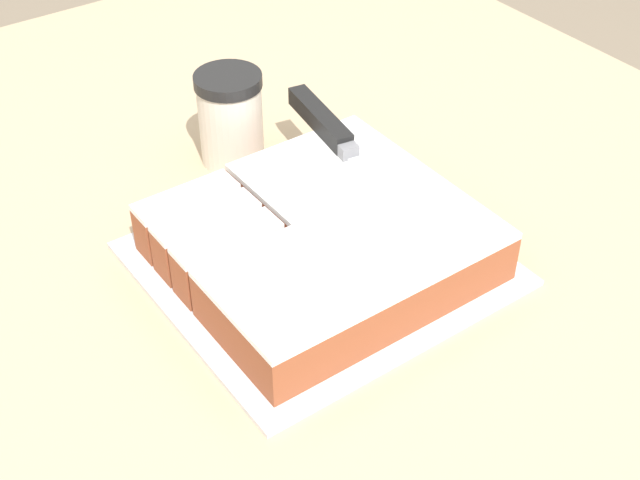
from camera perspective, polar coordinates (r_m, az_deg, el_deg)
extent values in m
cube|color=tan|center=(1.36, 1.36, -13.40)|extent=(1.40, 1.10, 0.90)
cube|color=silver|center=(0.96, 0.00, -1.52)|extent=(0.32, 0.35, 0.01)
cube|color=#994C2D|center=(0.97, 2.91, 1.16)|extent=(0.28, 0.18, 0.05)
cube|color=white|center=(0.95, 2.97, 2.58)|extent=(0.28, 0.18, 0.01)
cube|color=#994C2D|center=(0.86, -2.34, -4.70)|extent=(0.15, 0.12, 0.05)
cube|color=white|center=(0.84, -2.39, -3.23)|extent=(0.15, 0.12, 0.01)
cube|color=#994C2D|center=(0.98, -8.42, 1.33)|extent=(0.04, 0.12, 0.05)
cube|color=white|center=(0.96, -8.59, 2.73)|extent=(0.04, 0.12, 0.01)
cube|color=#994C2D|center=(0.95, -7.18, 0.05)|extent=(0.04, 0.12, 0.05)
cube|color=white|center=(0.93, -7.33, 1.47)|extent=(0.04, 0.12, 0.01)
cube|color=#994C2D|center=(0.92, -5.86, -1.31)|extent=(0.04, 0.12, 0.05)
cube|color=white|center=(0.90, -5.99, 0.13)|extent=(0.04, 0.12, 0.01)
cube|color=silver|center=(0.95, 4.13, 2.94)|extent=(0.18, 0.05, 0.00)
cube|color=slate|center=(1.01, 1.81, 5.72)|extent=(0.02, 0.02, 0.02)
cube|color=black|center=(1.06, 0.00, 7.77)|extent=(0.13, 0.04, 0.02)
cylinder|color=beige|center=(1.10, -5.72, 7.44)|extent=(0.08, 0.08, 0.10)
cylinder|color=black|center=(1.07, -5.92, 10.12)|extent=(0.08, 0.08, 0.01)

